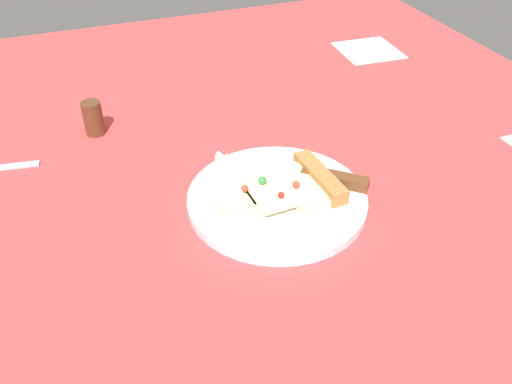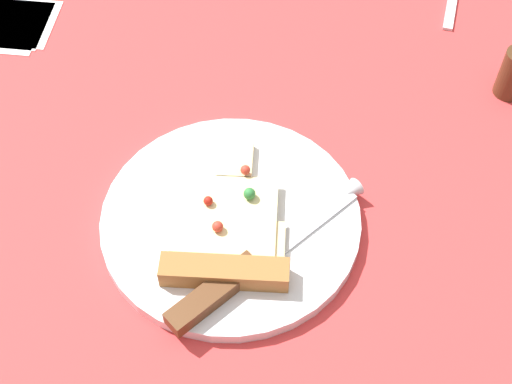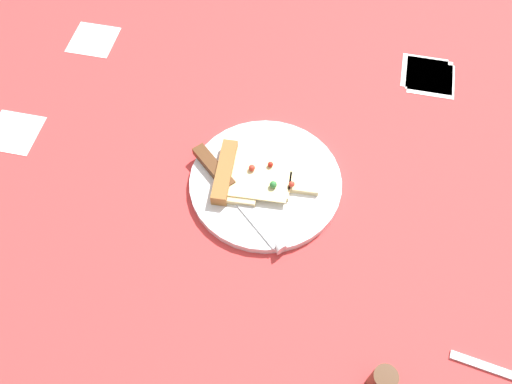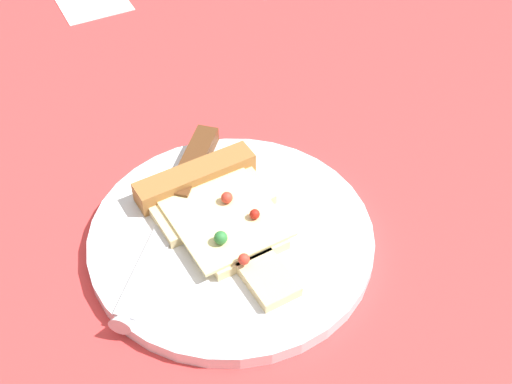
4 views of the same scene
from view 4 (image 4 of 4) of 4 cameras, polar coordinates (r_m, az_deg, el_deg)
ground_plane at (r=58.53cm, az=-7.50°, el=-11.81°), size 145.83×145.83×3.00cm
plate at (r=61.48cm, az=-2.12°, el=-3.93°), size 26.00×26.00×1.43cm
pizza_slice at (r=61.89cm, az=-3.32°, el=-1.45°), size 12.13×17.83×2.51cm
knife at (r=63.44cm, az=-6.62°, el=-0.50°), size 17.51×19.34×2.45cm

